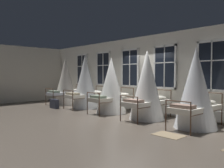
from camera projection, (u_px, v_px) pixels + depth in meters
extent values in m
plane|color=brown|center=(126.00, 116.00, 9.30)|extent=(27.64, 27.64, 0.00)
cube|color=beige|center=(148.00, 74.00, 10.11)|extent=(14.82, 0.10, 3.30)
cube|color=beige|center=(7.00, 74.00, 13.32)|extent=(0.10, 7.73, 3.30)
cube|color=black|center=(82.00, 69.00, 13.56)|extent=(1.06, 0.02, 1.73)
cube|color=silver|center=(82.00, 84.00, 13.59)|extent=(1.06, 0.06, 0.07)
cube|color=silver|center=(82.00, 55.00, 13.52)|extent=(1.06, 0.06, 0.07)
cube|color=silver|center=(77.00, 69.00, 13.92)|extent=(0.07, 0.06, 1.73)
cube|color=silver|center=(87.00, 69.00, 13.19)|extent=(0.07, 0.06, 1.73)
cube|color=silver|center=(82.00, 69.00, 13.56)|extent=(0.04, 0.06, 1.73)
cube|color=silver|center=(82.00, 66.00, 13.55)|extent=(1.06, 0.06, 0.04)
cube|color=black|center=(103.00, 69.00, 12.15)|extent=(1.06, 0.02, 1.73)
cube|color=silver|center=(103.00, 85.00, 12.18)|extent=(1.06, 0.06, 0.07)
cube|color=silver|center=(103.00, 53.00, 12.11)|extent=(1.06, 0.06, 0.07)
cube|color=silver|center=(97.00, 69.00, 12.51)|extent=(0.07, 0.06, 1.73)
cube|color=silver|center=(110.00, 69.00, 11.78)|extent=(0.07, 0.06, 1.73)
cube|color=silver|center=(103.00, 69.00, 12.15)|extent=(0.04, 0.06, 1.73)
cube|color=silver|center=(103.00, 65.00, 12.14)|extent=(1.06, 0.06, 0.04)
cube|color=black|center=(130.00, 68.00, 10.73)|extent=(1.06, 0.02, 1.73)
cube|color=silver|center=(130.00, 86.00, 10.77)|extent=(1.06, 0.06, 0.07)
cube|color=silver|center=(130.00, 50.00, 10.70)|extent=(1.06, 0.06, 0.07)
cube|color=silver|center=(122.00, 68.00, 11.10)|extent=(0.07, 0.06, 1.73)
cube|color=silver|center=(138.00, 68.00, 10.37)|extent=(0.07, 0.06, 1.73)
cube|color=silver|center=(130.00, 68.00, 10.73)|extent=(0.04, 0.06, 1.73)
cube|color=silver|center=(130.00, 64.00, 10.73)|extent=(1.06, 0.06, 0.04)
cube|color=black|center=(165.00, 67.00, 9.32)|extent=(1.06, 0.02, 1.73)
cube|color=silver|center=(164.00, 88.00, 9.36)|extent=(1.06, 0.06, 0.07)
cube|color=silver|center=(165.00, 46.00, 9.29)|extent=(1.06, 0.06, 0.07)
cube|color=silver|center=(155.00, 67.00, 9.69)|extent=(0.07, 0.06, 1.73)
cube|color=silver|center=(175.00, 67.00, 8.95)|extent=(0.07, 0.06, 1.73)
cube|color=silver|center=(165.00, 67.00, 9.32)|extent=(0.04, 0.06, 1.73)
cube|color=silver|center=(165.00, 63.00, 9.31)|extent=(1.06, 0.06, 0.04)
cube|color=black|center=(212.00, 66.00, 7.91)|extent=(1.06, 0.02, 1.73)
cube|color=silver|center=(211.00, 90.00, 7.94)|extent=(1.06, 0.06, 0.07)
cube|color=silver|center=(212.00, 41.00, 7.87)|extent=(1.06, 0.06, 0.07)
cube|color=silver|center=(198.00, 66.00, 8.28)|extent=(0.07, 0.06, 1.73)
cube|color=silver|center=(212.00, 66.00, 7.91)|extent=(0.04, 0.06, 1.73)
cube|color=silver|center=(212.00, 61.00, 7.90)|extent=(1.06, 0.06, 0.04)
cube|color=silver|center=(145.00, 107.00, 10.08)|extent=(10.12, 0.10, 0.36)
cylinder|color=#4C3323|center=(76.00, 93.00, 13.83)|extent=(0.04, 0.04, 1.03)
cylinder|color=#4C3323|center=(84.00, 94.00, 13.26)|extent=(0.04, 0.04, 1.03)
cylinder|color=#4C3323|center=(46.00, 97.00, 12.48)|extent=(0.04, 0.04, 0.90)
cylinder|color=#4C3323|center=(53.00, 98.00, 11.91)|extent=(0.04, 0.04, 0.90)
cylinder|color=#4C3323|center=(62.00, 94.00, 13.15)|extent=(0.08, 1.96, 0.03)
cylinder|color=#4C3323|center=(70.00, 95.00, 12.58)|extent=(0.08, 1.96, 0.03)
cylinder|color=#4C3323|center=(80.00, 85.00, 13.52)|extent=(0.79, 0.05, 0.03)
cylinder|color=#4C3323|center=(49.00, 89.00, 12.18)|extent=(0.79, 0.05, 0.03)
cube|color=silver|center=(66.00, 93.00, 12.87)|extent=(0.86, 2.00, 0.15)
ellipsoid|color=#B7B2A3|center=(77.00, 90.00, 13.37)|extent=(0.62, 0.41, 0.14)
cube|color=slate|center=(54.00, 92.00, 12.37)|extent=(0.66, 0.38, 0.10)
cone|color=silver|center=(65.00, 81.00, 12.84)|extent=(1.31, 1.31, 2.55)
cylinder|color=#4C3323|center=(96.00, 96.00, 12.43)|extent=(0.04, 0.04, 1.03)
cylinder|color=#4C3323|center=(106.00, 97.00, 11.85)|extent=(0.04, 0.04, 1.03)
cylinder|color=#4C3323|center=(64.00, 99.00, 11.12)|extent=(0.04, 0.04, 0.90)
cylinder|color=#4C3323|center=(73.00, 101.00, 10.54)|extent=(0.04, 0.04, 0.90)
cylinder|color=#4C3323|center=(81.00, 97.00, 11.78)|extent=(0.03, 1.96, 0.03)
cylinder|color=#4C3323|center=(90.00, 98.00, 11.19)|extent=(0.03, 1.96, 0.03)
cylinder|color=#4C3323|center=(101.00, 86.00, 12.12)|extent=(0.79, 0.03, 0.03)
cylinder|color=#4C3323|center=(68.00, 90.00, 10.81)|extent=(0.79, 0.03, 0.03)
cube|color=silver|center=(85.00, 96.00, 11.48)|extent=(0.81, 1.98, 0.15)
ellipsoid|color=silver|center=(97.00, 92.00, 11.97)|extent=(0.61, 0.40, 0.14)
cube|color=tan|center=(73.00, 94.00, 10.99)|extent=(0.65, 0.36, 0.10)
cone|color=white|center=(85.00, 81.00, 11.45)|extent=(1.31, 1.31, 2.62)
cylinder|color=#4C3323|center=(121.00, 98.00, 10.98)|extent=(0.04, 0.04, 1.03)
cylinder|color=#4C3323|center=(133.00, 100.00, 10.40)|extent=(0.04, 0.04, 1.03)
cylinder|color=#4C3323|center=(87.00, 103.00, 9.67)|extent=(0.04, 0.04, 0.90)
cylinder|color=#4C3323|center=(99.00, 105.00, 9.09)|extent=(0.04, 0.04, 0.90)
cylinder|color=#4C3323|center=(105.00, 100.00, 10.33)|extent=(0.04, 1.96, 0.03)
cylinder|color=#4C3323|center=(118.00, 101.00, 9.74)|extent=(0.04, 1.96, 0.03)
cylinder|color=#4C3323|center=(127.00, 88.00, 10.67)|extent=(0.79, 0.03, 0.03)
cylinder|color=#4C3323|center=(93.00, 93.00, 9.36)|extent=(0.79, 0.03, 0.03)
cube|color=#B7B2A3|center=(111.00, 99.00, 10.03)|extent=(0.81, 1.98, 0.15)
ellipsoid|color=#B7B2A3|center=(123.00, 94.00, 10.52)|extent=(0.61, 0.40, 0.14)
cube|color=slate|center=(98.00, 97.00, 9.54)|extent=(0.65, 0.36, 0.10)
cone|color=white|center=(111.00, 85.00, 10.01)|extent=(1.31, 1.31, 2.38)
cylinder|color=#4C3323|center=(154.00, 102.00, 9.56)|extent=(0.04, 0.04, 1.03)
cylinder|color=#4C3323|center=(171.00, 104.00, 8.99)|extent=(0.04, 0.04, 1.03)
cylinder|color=#4C3323|center=(120.00, 108.00, 8.22)|extent=(0.04, 0.04, 0.90)
cylinder|color=#4C3323|center=(138.00, 111.00, 7.65)|extent=(0.04, 0.04, 0.90)
cylinder|color=#4C3323|center=(139.00, 104.00, 8.89)|extent=(0.08, 1.96, 0.03)
cylinder|color=#4C3323|center=(156.00, 106.00, 8.32)|extent=(0.08, 1.96, 0.03)
cylinder|color=#4C3323|center=(162.00, 90.00, 9.25)|extent=(0.79, 0.05, 0.03)
cylinder|color=#4C3323|center=(129.00, 96.00, 7.92)|extent=(0.79, 0.05, 0.03)
cube|color=silver|center=(147.00, 103.00, 8.60)|extent=(0.85, 2.00, 0.15)
ellipsoid|color=#B7B2A3|center=(159.00, 97.00, 9.10)|extent=(0.62, 0.41, 0.14)
cube|color=gray|center=(134.00, 101.00, 8.10)|extent=(0.66, 0.37, 0.10)
cone|color=white|center=(147.00, 84.00, 8.57)|extent=(1.31, 1.31, 2.55)
cylinder|color=#4C3323|center=(199.00, 107.00, 8.15)|extent=(0.04, 0.04, 1.03)
cylinder|color=#4C3323|center=(222.00, 109.00, 7.57)|extent=(0.04, 0.04, 1.03)
cylinder|color=#4C3323|center=(166.00, 115.00, 6.84)|extent=(0.04, 0.04, 0.90)
cylinder|color=#4C3323|center=(191.00, 119.00, 6.25)|extent=(0.04, 0.04, 0.90)
cylinder|color=#4C3323|center=(184.00, 109.00, 7.49)|extent=(0.04, 1.96, 0.03)
cylinder|color=#4C3323|center=(208.00, 112.00, 6.91)|extent=(0.04, 1.96, 0.03)
cylinder|color=#4C3323|center=(210.00, 93.00, 7.84)|extent=(0.79, 0.03, 0.03)
cylinder|color=#4C3323|center=(178.00, 101.00, 6.53)|extent=(0.79, 0.03, 0.03)
cube|color=silver|center=(195.00, 108.00, 7.20)|extent=(0.81, 1.98, 0.15)
ellipsoid|color=#B7B2A3|center=(207.00, 102.00, 7.69)|extent=(0.61, 0.40, 0.14)
cube|color=gray|center=(183.00, 106.00, 6.71)|extent=(0.65, 0.36, 0.10)
cone|color=white|center=(196.00, 88.00, 7.17)|extent=(1.31, 1.31, 2.48)
cube|color=#8E7A5B|center=(169.00, 135.00, 6.33)|extent=(0.81, 0.58, 0.01)
cube|color=#2D3342|center=(54.00, 104.00, 11.32)|extent=(0.56, 0.21, 0.44)
cube|color=tan|center=(56.00, 104.00, 11.40)|extent=(0.50, 0.02, 0.03)
torus|color=#2D3342|center=(54.00, 99.00, 11.31)|extent=(0.15, 0.15, 0.02)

